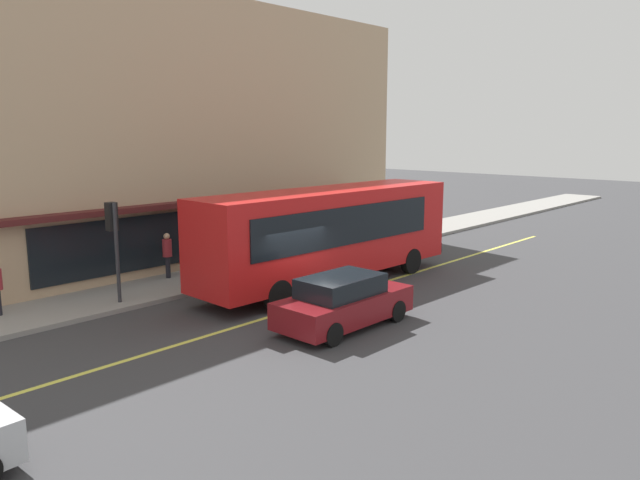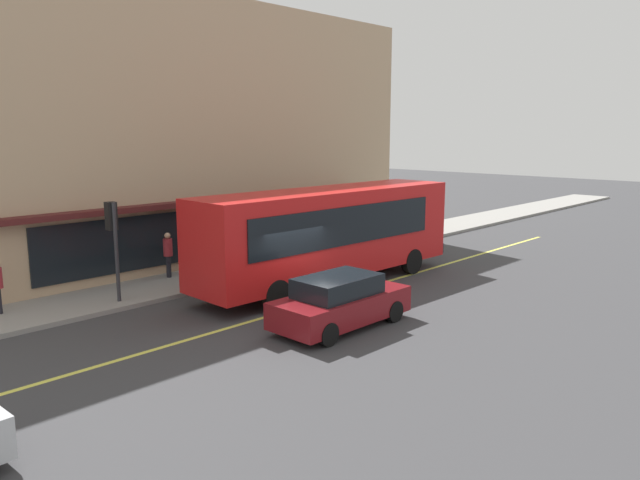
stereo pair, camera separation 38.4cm
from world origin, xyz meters
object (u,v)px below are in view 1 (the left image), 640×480
at_px(traffic_light, 113,228).
at_px(pedestrian_by_curb, 167,251).
at_px(bus, 330,231).
at_px(pedestrian_mid_block, 374,218).
at_px(car_maroon, 343,302).

xyz_separation_m(traffic_light, pedestrian_by_curb, (2.90, 1.47, -1.37)).
distance_m(bus, pedestrian_mid_block, 9.77).
bearing_deg(pedestrian_mid_block, bus, -151.97).
xyz_separation_m(car_maroon, pedestrian_by_curb, (-0.40, 8.23, 0.42)).
distance_m(car_maroon, pedestrian_mid_block, 14.50).
height_order(car_maroon, pedestrian_by_curb, pedestrian_by_curb).
bearing_deg(bus, car_maroon, -133.77).
bearing_deg(pedestrian_by_curb, car_maroon, -87.19).
bearing_deg(traffic_light, pedestrian_by_curb, 26.95).
distance_m(bus, car_maroon, 5.09).
bearing_deg(traffic_light, pedestrian_mid_block, 5.15).
xyz_separation_m(bus, car_maroon, (-3.41, -3.56, -1.24)).
bearing_deg(pedestrian_mid_block, car_maroon, -145.87).
distance_m(bus, pedestrian_by_curb, 6.08).
distance_m(traffic_light, car_maroon, 7.73).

